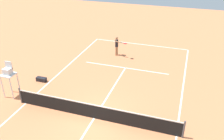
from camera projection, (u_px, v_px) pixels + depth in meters
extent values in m
plane|color=#D37A4C|center=(94.00, 118.00, 13.93)|extent=(60.00, 60.00, 0.00)
cube|color=white|center=(140.00, 44.00, 24.26)|extent=(9.33, 0.10, 0.01)
cube|color=white|center=(176.00, 136.00, 12.63)|extent=(0.10, 24.55, 0.01)
cube|color=white|center=(26.00, 103.00, 15.24)|extent=(0.10, 24.55, 0.01)
cube|color=white|center=(125.00, 68.00, 19.61)|extent=(7.00, 0.10, 0.01)
cube|color=white|center=(94.00, 118.00, 13.93)|extent=(0.10, 13.50, 0.01)
cylinder|color=#4C4C51|center=(184.00, 129.00, 12.30)|extent=(0.10, 0.10, 1.07)
cylinder|color=#4C4C51|center=(20.00, 95.00, 15.08)|extent=(0.10, 0.10, 1.07)
cube|color=black|center=(94.00, 112.00, 13.72)|extent=(9.93, 0.03, 0.91)
cube|color=white|center=(94.00, 105.00, 13.50)|extent=(9.93, 0.04, 0.06)
cylinder|color=#9E704C|center=(117.00, 50.00, 21.79)|extent=(0.12, 0.12, 0.82)
cylinder|color=#9E704C|center=(116.00, 51.00, 21.64)|extent=(0.12, 0.12, 0.82)
cylinder|color=black|center=(117.00, 43.00, 21.38)|extent=(0.28, 0.28, 0.64)
sphere|color=#9E704C|center=(117.00, 38.00, 21.15)|extent=(0.23, 0.23, 0.23)
cylinder|color=#9E704C|center=(118.00, 42.00, 21.50)|extent=(0.09, 0.09, 0.57)
cylinder|color=#9E704C|center=(118.00, 42.00, 20.99)|extent=(0.57, 0.23, 0.09)
cylinder|color=black|center=(122.00, 43.00, 20.79)|extent=(0.26, 0.10, 0.04)
ellipsoid|color=red|center=(125.00, 44.00, 20.65)|extent=(0.38, 0.35, 0.04)
sphere|color=#CCE033|center=(92.00, 61.00, 20.62)|extent=(0.07, 0.07, 0.07)
cylinder|color=silver|center=(12.00, 89.00, 15.30)|extent=(0.07, 0.07, 1.55)
cylinder|color=silver|center=(3.00, 87.00, 15.50)|extent=(0.07, 0.07, 1.55)
cylinder|color=silver|center=(19.00, 84.00, 15.89)|extent=(0.07, 0.07, 1.55)
cylinder|color=silver|center=(10.00, 82.00, 16.09)|extent=(0.07, 0.07, 1.55)
cube|color=silver|center=(8.00, 74.00, 15.32)|extent=(0.80, 0.80, 0.06)
cube|color=silver|center=(8.00, 71.00, 15.22)|extent=(0.50, 0.44, 0.40)
cube|color=silver|center=(9.00, 65.00, 15.22)|extent=(0.50, 0.06, 0.50)
cube|color=black|center=(41.00, 79.00, 17.64)|extent=(0.76, 0.32, 0.30)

